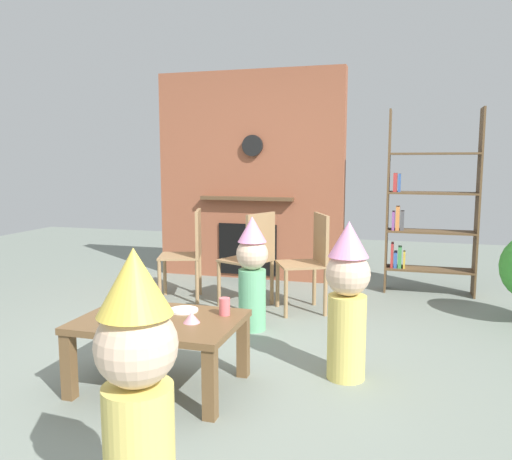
% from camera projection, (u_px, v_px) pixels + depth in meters
% --- Properties ---
extents(ground_plane, '(12.00, 12.00, 0.00)m').
position_uv_depth(ground_plane, '(219.00, 363.00, 3.53)').
color(ground_plane, gray).
extents(brick_fireplace_feature, '(2.20, 0.28, 2.40)m').
position_uv_depth(brick_fireplace_feature, '(250.00, 177.00, 6.00)').
color(brick_fireplace_feature, '#935138').
rests_on(brick_fireplace_feature, ground_plane).
extents(bookshelf, '(0.90, 0.28, 1.90)m').
position_uv_depth(bookshelf, '(424.00, 212.00, 5.32)').
color(bookshelf, brown).
rests_on(bookshelf, ground_plane).
extents(coffee_table, '(0.96, 0.67, 0.43)m').
position_uv_depth(coffee_table, '(160.00, 329.00, 3.11)').
color(coffee_table, brown).
rests_on(coffee_table, ground_plane).
extents(paper_cup_near_left, '(0.08, 0.08, 0.09)m').
position_uv_depth(paper_cup_near_left, '(145.00, 316.00, 3.00)').
color(paper_cup_near_left, '#E5666B').
rests_on(paper_cup_near_left, coffee_table).
extents(paper_cup_near_right, '(0.07, 0.07, 0.11)m').
position_uv_depth(paper_cup_near_right, '(225.00, 307.00, 3.16)').
color(paper_cup_near_right, '#E5666B').
rests_on(paper_cup_near_right, coffee_table).
extents(paper_cup_center, '(0.06, 0.06, 0.11)m').
position_uv_depth(paper_cup_center, '(111.00, 318.00, 2.92)').
color(paper_cup_center, '#669EE0').
rests_on(paper_cup_center, coffee_table).
extents(paper_plate_front, '(0.18, 0.18, 0.01)m').
position_uv_depth(paper_plate_front, '(184.00, 310.00, 3.25)').
color(paper_plate_front, white).
rests_on(paper_plate_front, coffee_table).
extents(paper_plate_rear, '(0.19, 0.19, 0.01)m').
position_uv_depth(paper_plate_rear, '(113.00, 315.00, 3.14)').
color(paper_plate_rear, white).
rests_on(paper_plate_rear, coffee_table).
extents(birthday_cake_slice, '(0.10, 0.10, 0.06)m').
position_uv_depth(birthday_cake_slice, '(192.00, 317.00, 3.01)').
color(birthday_cake_slice, pink).
rests_on(birthday_cake_slice, coffee_table).
extents(table_fork, '(0.07, 0.15, 0.01)m').
position_uv_depth(table_fork, '(145.00, 313.00, 3.21)').
color(table_fork, silver).
rests_on(table_fork, coffee_table).
extents(child_with_cone_hat, '(0.30, 0.30, 1.08)m').
position_uv_depth(child_with_cone_hat, '(138.00, 388.00, 1.84)').
color(child_with_cone_hat, '#E0CC66').
rests_on(child_with_cone_hat, ground_plane).
extents(child_in_pink, '(0.28, 0.28, 1.01)m').
position_uv_depth(child_in_pink, '(347.00, 297.00, 3.21)').
color(child_in_pink, '#E0CC66').
rests_on(child_in_pink, ground_plane).
extents(child_by_the_chairs, '(0.26, 0.26, 0.94)m').
position_uv_depth(child_by_the_chairs, '(252.00, 270.00, 4.17)').
color(child_by_the_chairs, '#66B27F').
rests_on(child_by_the_chairs, ground_plane).
extents(dining_chair_left, '(0.50, 0.50, 0.90)m').
position_uv_depth(dining_chair_left, '(189.00, 249.00, 5.09)').
color(dining_chair_left, '#9E7A51').
rests_on(dining_chair_left, ground_plane).
extents(dining_chair_middle, '(0.52, 0.52, 0.90)m').
position_uv_depth(dining_chair_middle, '(253.00, 254.00, 4.83)').
color(dining_chair_middle, '#9E7A51').
rests_on(dining_chair_middle, ground_plane).
extents(dining_chair_right, '(0.53, 0.53, 0.90)m').
position_uv_depth(dining_chair_right, '(311.00, 256.00, 4.70)').
color(dining_chair_right, '#9E7A51').
rests_on(dining_chair_right, ground_plane).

